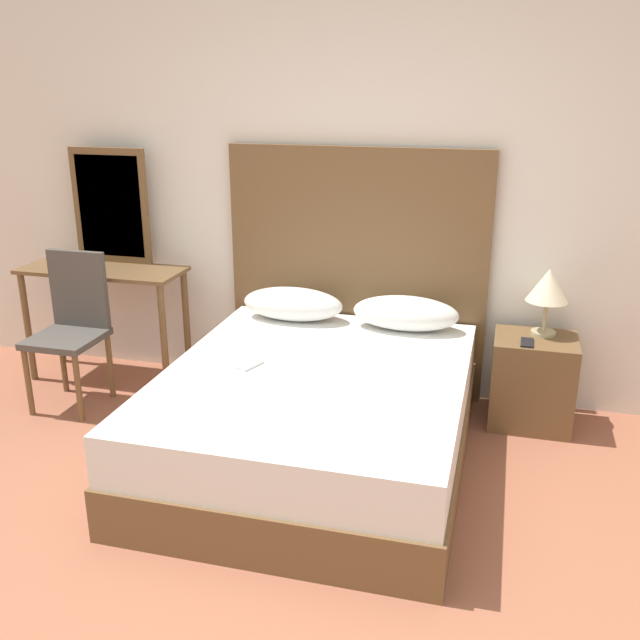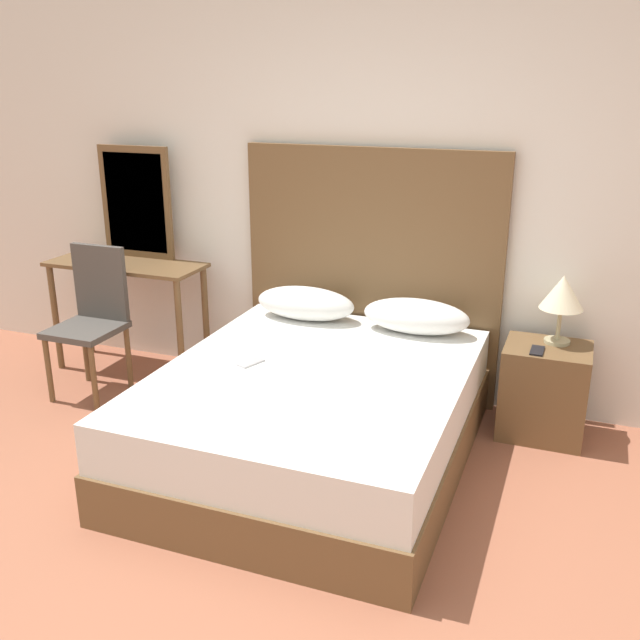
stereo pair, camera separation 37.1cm
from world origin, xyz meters
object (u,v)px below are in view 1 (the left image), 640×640
(bed, at_px, (315,417))
(phone_on_nightstand, at_px, (527,343))
(phone_on_bed, at_px, (250,365))
(chair, at_px, (72,321))
(vanity_desk, at_px, (104,289))
(table_lamp, at_px, (548,287))
(nightstand, at_px, (532,381))

(bed, distance_m, phone_on_nightstand, 1.29)
(bed, bearing_deg, phone_on_bed, -175.99)
(bed, height_order, chair, chair)
(vanity_desk, bearing_deg, phone_on_nightstand, -1.49)
(bed, bearing_deg, vanity_desk, 156.37)
(phone_on_bed, height_order, chair, chair)
(bed, height_order, phone_on_nightstand, phone_on_nightstand)
(phone_on_nightstand, bearing_deg, vanity_desk, 178.51)
(table_lamp, xyz_separation_m, chair, (-2.82, -0.49, -0.29))
(phone_on_nightstand, xyz_separation_m, vanity_desk, (-2.73, 0.07, 0.09))
(phone_on_nightstand, relative_size, chair, 0.16)
(table_lamp, relative_size, vanity_desk, 0.37)
(table_lamp, distance_m, vanity_desk, 2.83)
(table_lamp, distance_m, chair, 2.88)
(nightstand, distance_m, table_lamp, 0.57)
(table_lamp, bearing_deg, vanity_desk, -177.79)
(bed, xyz_separation_m, phone_on_nightstand, (1.07, 0.65, 0.29))
(chair, bearing_deg, phone_on_nightstand, 6.43)
(vanity_desk, bearing_deg, bed, -23.63)
(phone_on_bed, height_order, vanity_desk, vanity_desk)
(phone_on_bed, xyz_separation_m, nightstand, (1.47, 0.78, -0.26))
(phone_on_nightstand, xyz_separation_m, chair, (-2.73, -0.31, -0.01))
(table_lamp, distance_m, phone_on_nightstand, 0.35)
(phone_on_bed, bearing_deg, bed, 4.01)
(phone_on_nightstand, height_order, chair, chair)
(phone_on_bed, xyz_separation_m, chair, (-1.31, 0.37, 0.01))
(phone_on_nightstand, distance_m, vanity_desk, 2.73)
(phone_on_nightstand, bearing_deg, bed, -148.49)
(chair, bearing_deg, nightstand, 8.32)
(phone_on_bed, distance_m, table_lamp, 1.76)
(nightstand, relative_size, phone_on_nightstand, 3.59)
(bed, relative_size, table_lamp, 4.85)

